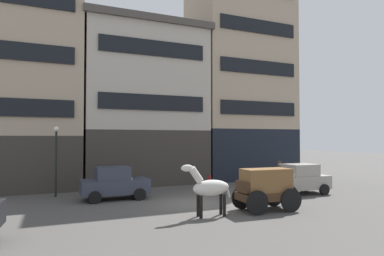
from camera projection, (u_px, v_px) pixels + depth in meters
ground_plane at (197, 204)px, 17.40m from camera, size 120.00×120.00×0.00m
building_far_left at (24, 83)px, 22.84m from camera, size 7.82×6.48×14.30m
building_center_left at (142, 104)px, 26.08m from camera, size 9.53×6.48×12.20m
building_center_right at (239, 75)px, 29.63m from camera, size 8.82×6.48×17.98m
cargo_wagon at (265, 186)px, 15.74m from camera, size 2.98×1.66×1.98m
draft_horse at (209, 187)px, 14.59m from camera, size 2.35×0.69×2.30m
sedan_dark at (115, 183)px, 18.60m from camera, size 3.72×1.90×1.83m
sedan_light at (299, 179)px, 20.36m from camera, size 3.76×1.99×1.83m
pedestrian_officer at (280, 173)px, 23.31m from camera, size 0.51×0.51×1.79m
streetlamp_curbside at (56, 151)px, 19.45m from camera, size 0.32×0.32×4.12m
fire_hydrant_curbside at (210, 181)px, 23.31m from camera, size 0.24×0.24×0.83m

